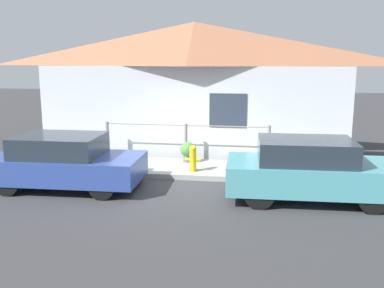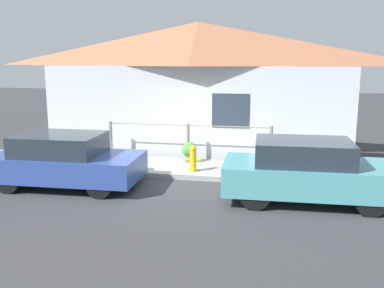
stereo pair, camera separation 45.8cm
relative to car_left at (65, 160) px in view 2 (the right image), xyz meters
name	(u,v)px [view 2 (the right image)]	position (x,y,z in m)	size (l,w,h in m)	color
ground_plane	(174,180)	(2.47, 1.08, -0.65)	(60.00, 60.00, 0.00)	#38383A
sidewalk	(182,168)	(2.47, 2.00, -0.58)	(24.00, 1.83, 0.14)	#9E9E99
house	(197,51)	(2.47, 4.26, 2.67)	(9.90, 2.23, 4.21)	silver
fence	(188,140)	(2.47, 2.77, 0.09)	(4.90, 0.10, 1.08)	gray
car_left	(65,160)	(0.00, 0.00, 0.00)	(3.66, 1.81, 1.30)	#2D4793
car_right	(307,171)	(5.72, 0.00, 0.04)	(3.74, 1.77, 1.36)	teal
fire_hydrant	(193,158)	(2.88, 1.49, -0.14)	(0.42, 0.19, 0.71)	yellow
potted_plant_near_hydrant	(189,150)	(2.57, 2.50, -0.17)	(0.43, 0.43, 0.59)	slate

